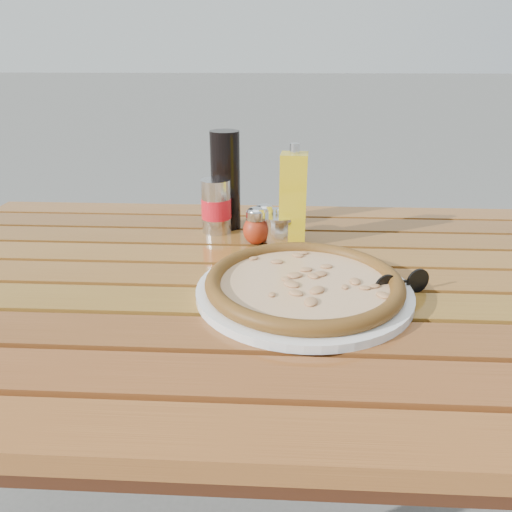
{
  "coord_description": "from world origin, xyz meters",
  "views": [
    {
      "loc": [
        0.05,
        -0.83,
        1.13
      ],
      "look_at": [
        0.0,
        0.02,
        0.78
      ],
      "focal_mm": 35.0,
      "sensor_mm": 36.0,
      "label": 1
    }
  ],
  "objects_px": {
    "table": "(255,312)",
    "pepper_shaker": "(256,227)",
    "soda_can": "(216,207)",
    "plate": "(304,291)",
    "dark_bottle": "(226,181)",
    "olive_oil_cruet": "(293,198)",
    "sunglasses": "(401,285)",
    "parmesan_tin": "(278,226)",
    "pizza": "(304,283)",
    "oregano_shaker": "(264,223)"
  },
  "relations": [
    {
      "from": "plate",
      "to": "dark_bottle",
      "type": "xyz_separation_m",
      "value": [
        -0.17,
        0.34,
        0.1
      ]
    },
    {
      "from": "table",
      "to": "parmesan_tin",
      "type": "relative_size",
      "value": 13.86
    },
    {
      "from": "plate",
      "to": "pizza",
      "type": "distance_m",
      "value": 0.02
    },
    {
      "from": "table",
      "to": "soda_can",
      "type": "relative_size",
      "value": 11.67
    },
    {
      "from": "dark_bottle",
      "to": "soda_can",
      "type": "relative_size",
      "value": 1.83
    },
    {
      "from": "pepper_shaker",
      "to": "olive_oil_cruet",
      "type": "xyz_separation_m",
      "value": [
        0.08,
        0.01,
        0.06
      ]
    },
    {
      "from": "olive_oil_cruet",
      "to": "sunglasses",
      "type": "xyz_separation_m",
      "value": [
        0.18,
        -0.24,
        -0.08
      ]
    },
    {
      "from": "plate",
      "to": "pepper_shaker",
      "type": "relative_size",
      "value": 4.39
    },
    {
      "from": "parmesan_tin",
      "to": "soda_can",
      "type": "bearing_deg",
      "value": 161.67
    },
    {
      "from": "parmesan_tin",
      "to": "oregano_shaker",
      "type": "bearing_deg",
      "value": -176.96
    },
    {
      "from": "pizza",
      "to": "soda_can",
      "type": "xyz_separation_m",
      "value": [
        -0.19,
        0.31,
        0.04
      ]
    },
    {
      "from": "table",
      "to": "parmesan_tin",
      "type": "distance_m",
      "value": 0.22
    },
    {
      "from": "table",
      "to": "oregano_shaker",
      "type": "bearing_deg",
      "value": 87.4
    },
    {
      "from": "soda_can",
      "to": "sunglasses",
      "type": "bearing_deg",
      "value": -40.24
    },
    {
      "from": "plate",
      "to": "table",
      "type": "bearing_deg",
      "value": 138.61
    },
    {
      "from": "dark_bottle",
      "to": "oregano_shaker",
      "type": "bearing_deg",
      "value": -41.7
    },
    {
      "from": "plate",
      "to": "sunglasses",
      "type": "bearing_deg",
      "value": 5.7
    },
    {
      "from": "pizza",
      "to": "parmesan_tin",
      "type": "bearing_deg",
      "value": 99.78
    },
    {
      "from": "dark_bottle",
      "to": "plate",
      "type": "bearing_deg",
      "value": -64.14
    },
    {
      "from": "pepper_shaker",
      "to": "parmesan_tin",
      "type": "relative_size",
      "value": 0.81
    },
    {
      "from": "pizza",
      "to": "pepper_shaker",
      "type": "distance_m",
      "value": 0.26
    },
    {
      "from": "pepper_shaker",
      "to": "soda_can",
      "type": "relative_size",
      "value": 0.68
    },
    {
      "from": "plate",
      "to": "dark_bottle",
      "type": "bearing_deg",
      "value": 115.86
    },
    {
      "from": "pepper_shaker",
      "to": "dark_bottle",
      "type": "relative_size",
      "value": 0.37
    },
    {
      "from": "table",
      "to": "pepper_shaker",
      "type": "relative_size",
      "value": 17.07
    },
    {
      "from": "sunglasses",
      "to": "plate",
      "type": "bearing_deg",
      "value": 161.32
    },
    {
      "from": "pizza",
      "to": "olive_oil_cruet",
      "type": "bearing_deg",
      "value": 93.58
    },
    {
      "from": "pizza",
      "to": "parmesan_tin",
      "type": "distance_m",
      "value": 0.27
    },
    {
      "from": "pepper_shaker",
      "to": "dark_bottle",
      "type": "distance_m",
      "value": 0.15
    },
    {
      "from": "oregano_shaker",
      "to": "sunglasses",
      "type": "xyz_separation_m",
      "value": [
        0.24,
        -0.25,
        -0.02
      ]
    },
    {
      "from": "pepper_shaker",
      "to": "soda_can",
      "type": "distance_m",
      "value": 0.12
    },
    {
      "from": "table",
      "to": "sunglasses",
      "type": "height_order",
      "value": "sunglasses"
    },
    {
      "from": "pizza",
      "to": "sunglasses",
      "type": "distance_m",
      "value": 0.16
    },
    {
      "from": "dark_bottle",
      "to": "olive_oil_cruet",
      "type": "distance_m",
      "value": 0.18
    },
    {
      "from": "olive_oil_cruet",
      "to": "parmesan_tin",
      "type": "relative_size",
      "value": 2.08
    },
    {
      "from": "plate",
      "to": "pepper_shaker",
      "type": "xyz_separation_m",
      "value": [
        -0.09,
        0.24,
        0.03
      ]
    },
    {
      "from": "soda_can",
      "to": "olive_oil_cruet",
      "type": "relative_size",
      "value": 0.57
    },
    {
      "from": "dark_bottle",
      "to": "parmesan_tin",
      "type": "distance_m",
      "value": 0.17
    },
    {
      "from": "pizza",
      "to": "oregano_shaker",
      "type": "height_order",
      "value": "oregano_shaker"
    },
    {
      "from": "oregano_shaker",
      "to": "dark_bottle",
      "type": "distance_m",
      "value": 0.14
    },
    {
      "from": "soda_can",
      "to": "pizza",
      "type": "bearing_deg",
      "value": -59.25
    },
    {
      "from": "plate",
      "to": "pepper_shaker",
      "type": "bearing_deg",
      "value": 111.37
    },
    {
      "from": "oregano_shaker",
      "to": "olive_oil_cruet",
      "type": "xyz_separation_m",
      "value": [
        0.06,
        -0.01,
        0.06
      ]
    },
    {
      "from": "table",
      "to": "dark_bottle",
      "type": "relative_size",
      "value": 6.36
    },
    {
      "from": "pepper_shaker",
      "to": "parmesan_tin",
      "type": "bearing_deg",
      "value": 30.25
    },
    {
      "from": "table",
      "to": "pepper_shaker",
      "type": "height_order",
      "value": "pepper_shaker"
    },
    {
      "from": "table",
      "to": "sunglasses",
      "type": "bearing_deg",
      "value": -13.25
    },
    {
      "from": "table",
      "to": "parmesan_tin",
      "type": "height_order",
      "value": "parmesan_tin"
    },
    {
      "from": "plate",
      "to": "soda_can",
      "type": "height_order",
      "value": "soda_can"
    },
    {
      "from": "plate",
      "to": "parmesan_tin",
      "type": "height_order",
      "value": "parmesan_tin"
    }
  ]
}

